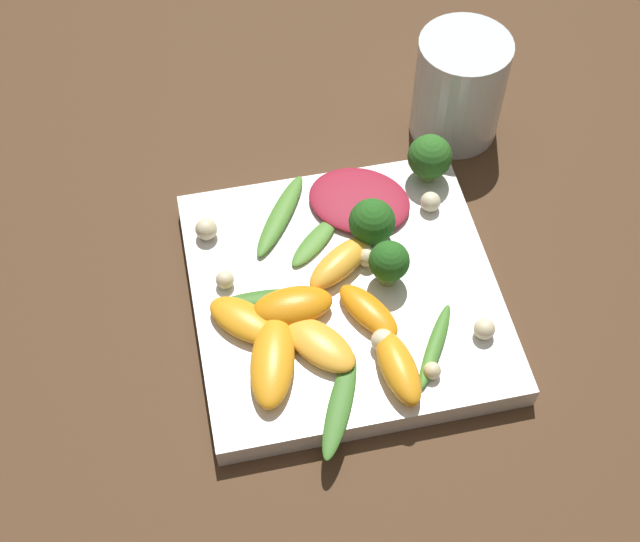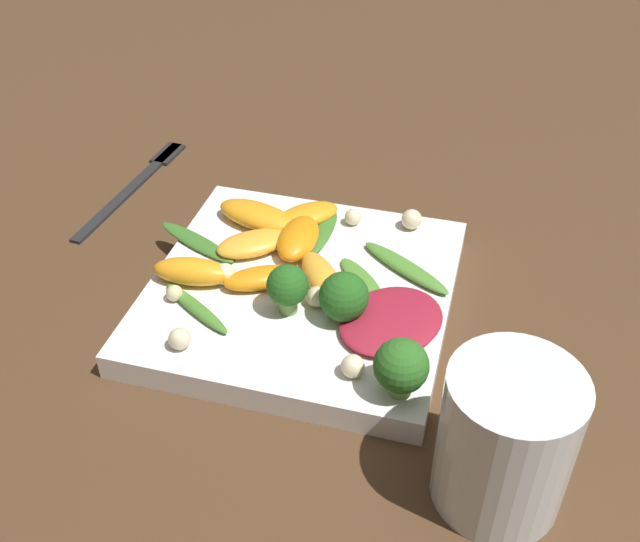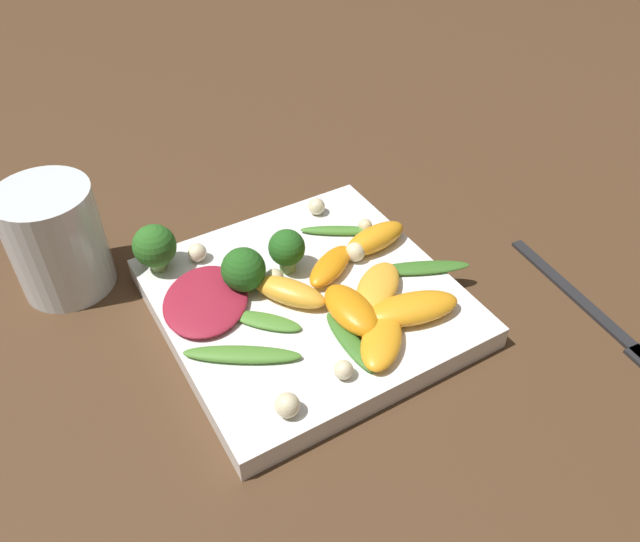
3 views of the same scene
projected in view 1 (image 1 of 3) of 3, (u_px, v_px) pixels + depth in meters
name	position (u px, v px, depth m)	size (l,w,h in m)	color
ground_plane	(344.00, 302.00, 0.73)	(2.40, 2.40, 0.00)	#4C331E
plate	(344.00, 294.00, 0.72)	(0.24, 0.24, 0.02)	white
drinking_glass	(459.00, 88.00, 0.80)	(0.08, 0.08, 0.10)	white
radicchio_leaf_0	(359.00, 200.00, 0.76)	(0.11, 0.11, 0.01)	maroon
orange_segment_0	(273.00, 362.00, 0.67)	(0.05, 0.09, 0.02)	orange
orange_segment_1	(244.00, 320.00, 0.69)	(0.07, 0.07, 0.02)	orange
orange_segment_2	(293.00, 306.00, 0.69)	(0.06, 0.03, 0.02)	orange
orange_segment_3	(398.00, 368.00, 0.66)	(0.03, 0.07, 0.02)	orange
orange_segment_4	(343.00, 262.00, 0.72)	(0.07, 0.06, 0.02)	#FCAD33
orange_segment_5	(368.00, 311.00, 0.69)	(0.05, 0.07, 0.02)	orange
orange_segment_6	(320.00, 345.00, 0.68)	(0.07, 0.07, 0.02)	#FCAD33
broccoli_floret_0	(372.00, 222.00, 0.73)	(0.04, 0.04, 0.04)	#84AD5B
broccoli_floret_1	(430.00, 157.00, 0.76)	(0.04, 0.04, 0.05)	#84AD5B
broccoli_floret_2	(390.00, 265.00, 0.70)	(0.03, 0.03, 0.04)	#7A9E51
arugula_sprig_0	(435.00, 346.00, 0.68)	(0.05, 0.07, 0.01)	#47842D
arugula_sprig_1	(315.00, 242.00, 0.74)	(0.06, 0.05, 0.01)	#518E33
arugula_sprig_2	(340.00, 405.00, 0.65)	(0.05, 0.09, 0.01)	#3D7528
arugula_sprig_3	(280.00, 215.00, 0.75)	(0.06, 0.09, 0.01)	#518E33
arugula_sprig_4	(260.00, 298.00, 0.70)	(0.07, 0.02, 0.01)	#3D7528
macadamia_nut_0	(225.00, 280.00, 0.71)	(0.02, 0.02, 0.02)	beige
macadamia_nut_1	(432.00, 371.00, 0.66)	(0.01, 0.01, 0.01)	beige
macadamia_nut_2	(484.00, 329.00, 0.68)	(0.02, 0.02, 0.02)	beige
macadamia_nut_3	(430.00, 202.00, 0.75)	(0.02, 0.02, 0.02)	beige
macadamia_nut_4	(367.00, 257.00, 0.72)	(0.02, 0.02, 0.02)	beige
macadamia_nut_5	(206.00, 229.00, 0.74)	(0.02, 0.02, 0.02)	beige
macadamia_nut_6	(383.00, 341.00, 0.68)	(0.02, 0.02, 0.02)	beige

